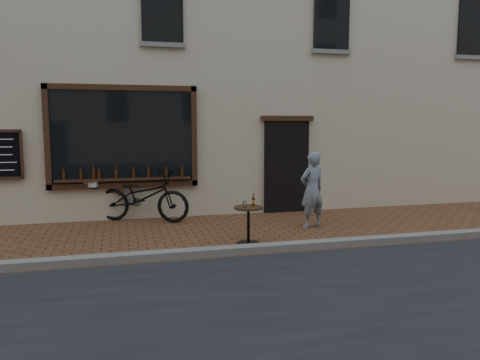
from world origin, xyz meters
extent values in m
plane|color=brown|center=(0.00, 0.00, 0.00)|extent=(90.00, 90.00, 0.00)
cube|color=slate|center=(0.00, 0.20, 0.06)|extent=(90.00, 0.25, 0.12)
cube|color=#BAB193|center=(0.00, 6.50, 5.00)|extent=(28.00, 6.00, 10.00)
cube|color=black|center=(-1.90, 3.45, 1.85)|extent=(3.00, 0.06, 2.00)
cube|color=black|center=(-1.90, 3.43, 2.91)|extent=(3.24, 0.10, 0.12)
cube|color=black|center=(-1.90, 3.43, 0.79)|extent=(3.24, 0.10, 0.12)
cube|color=black|center=(-3.46, 3.43, 1.85)|extent=(0.12, 0.10, 2.24)
cube|color=black|center=(-0.34, 3.43, 1.85)|extent=(0.12, 0.10, 2.24)
cube|color=black|center=(-1.90, 3.38, 0.92)|extent=(2.90, 0.16, 0.05)
cube|color=black|center=(1.90, 3.46, 1.10)|extent=(1.10, 0.10, 2.20)
cube|color=black|center=(1.90, 3.43, 2.26)|extent=(1.30, 0.10, 0.12)
cube|color=black|center=(-4.30, 3.44, 1.50)|extent=(0.62, 0.04, 0.92)
cylinder|color=#3D1C07|center=(-3.15, 3.38, 1.04)|extent=(0.06, 0.06, 0.19)
cylinder|color=#3D1C07|center=(-2.79, 3.38, 1.04)|extent=(0.06, 0.06, 0.19)
cylinder|color=#3D1C07|center=(-2.44, 3.38, 1.04)|extent=(0.06, 0.06, 0.19)
cylinder|color=#3D1C07|center=(-2.08, 3.38, 1.04)|extent=(0.06, 0.06, 0.19)
cylinder|color=#3D1C07|center=(-1.72, 3.38, 1.04)|extent=(0.06, 0.06, 0.19)
cylinder|color=#3D1C07|center=(-1.36, 3.38, 1.04)|extent=(0.06, 0.06, 0.19)
cylinder|color=#3D1C07|center=(-1.01, 3.38, 1.04)|extent=(0.06, 0.06, 0.19)
cylinder|color=#3D1C07|center=(-0.65, 3.38, 1.04)|extent=(0.06, 0.06, 0.19)
cube|color=black|center=(-1.00, 3.46, 4.60)|extent=(0.90, 0.06, 1.40)
cube|color=black|center=(3.00, 3.46, 4.60)|extent=(0.90, 0.06, 1.40)
cube|color=black|center=(7.00, 3.46, 4.60)|extent=(0.90, 0.06, 1.40)
imported|color=black|center=(-1.52, 3.19, 0.55)|extent=(2.19, 1.51, 1.09)
cube|color=black|center=(-2.57, 3.66, 0.75)|extent=(0.61, 0.70, 0.04)
cube|color=beige|center=(-2.57, 3.66, 0.85)|extent=(0.62, 0.72, 0.17)
cylinder|color=#3D1C07|center=(-2.55, 3.42, 1.05)|extent=(0.07, 0.07, 0.23)
cylinder|color=#3D1C07|center=(-2.66, 3.47, 1.05)|extent=(0.07, 0.07, 0.23)
cylinder|color=#3D1C07|center=(-2.77, 3.52, 1.05)|extent=(0.07, 0.07, 0.23)
cylinder|color=#3D1C07|center=(-2.49, 3.55, 1.05)|extent=(0.07, 0.07, 0.23)
cylinder|color=#3D1C07|center=(-2.60, 3.60, 1.05)|extent=(0.07, 0.07, 0.23)
cylinder|color=#3D1C07|center=(-2.71, 3.65, 1.05)|extent=(0.07, 0.07, 0.23)
cylinder|color=#3D1C07|center=(-2.43, 3.68, 1.05)|extent=(0.07, 0.07, 0.23)
cylinder|color=#3D1C07|center=(-2.54, 3.73, 1.05)|extent=(0.07, 0.07, 0.23)
cylinder|color=#3D1C07|center=(-2.65, 3.78, 1.05)|extent=(0.07, 0.07, 0.23)
cylinder|color=#3D1C07|center=(-2.37, 3.81, 1.05)|extent=(0.07, 0.07, 0.23)
cylinder|color=#3D1C07|center=(-2.48, 3.86, 1.05)|extent=(0.07, 0.07, 0.23)
cylinder|color=black|center=(0.20, 0.76, 0.01)|extent=(0.38, 0.38, 0.03)
cylinder|color=black|center=(0.20, 0.76, 0.33)|extent=(0.05, 0.05, 0.61)
cylinder|color=black|center=(0.20, 0.76, 0.65)|extent=(0.52, 0.52, 0.03)
cylinder|color=gold|center=(0.31, 0.81, 0.75)|extent=(0.06, 0.06, 0.05)
cylinder|color=white|center=(0.11, 0.70, 0.73)|extent=(0.07, 0.07, 0.11)
imported|color=slate|center=(1.83, 1.72, 0.78)|extent=(0.65, 0.52, 1.57)
camera|label=1|loc=(-1.99, -7.12, 2.15)|focal=35.00mm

